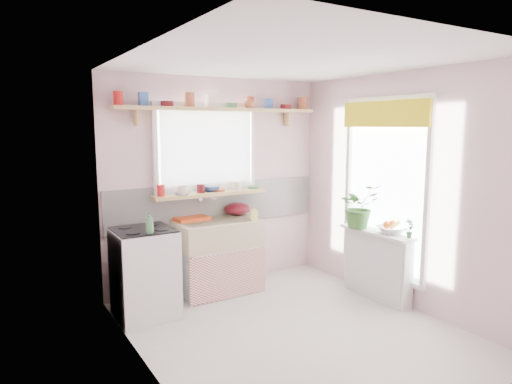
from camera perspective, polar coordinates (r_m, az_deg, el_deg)
room at (r=5.25m, az=5.21°, el=2.08°), size 3.20×3.20×3.20m
sink_unit at (r=5.38m, az=-4.76°, el=-7.96°), size 0.95×0.65×1.11m
cooker at (r=4.82m, az=-13.75°, el=-9.78°), size 0.58×0.58×0.93m
radiator_ledge at (r=5.37m, az=14.88°, el=-8.63°), size 0.22×0.95×0.78m
windowsill at (r=5.39m, az=-5.74°, el=-0.23°), size 1.40×0.22×0.04m
pine_shelf at (r=5.39m, az=-4.38°, el=10.24°), size 2.52×0.24×0.04m
shelf_crockery at (r=5.38m, az=-4.62°, el=11.03°), size 2.47×0.11×0.12m
sill_crockery at (r=5.36m, az=-6.23°, el=0.51°), size 1.35×0.11×0.12m
dish_tray at (r=5.36m, az=-8.16°, el=-3.27°), size 0.40×0.31×0.04m
colander at (r=5.61m, az=-2.34°, el=-2.10°), size 0.33×0.33×0.15m
jade_plant at (r=5.32m, az=12.75°, el=-1.74°), size 0.48×0.42×0.50m
fruit_bowl at (r=5.19m, az=16.54°, el=-4.56°), size 0.40×0.40×0.07m
herb_pot at (r=5.02m, az=18.63°, el=-4.28°), size 0.12×0.09×0.21m
soap_bottle_sink at (r=5.27m, az=-0.23°, el=-2.64°), size 0.10×0.10×0.17m
sill_cup at (r=5.18m, az=-9.20°, el=0.17°), size 0.16×0.16×0.11m
sill_bowl at (r=5.45m, az=-5.69°, el=0.42°), size 0.24×0.24×0.06m
shelf_vase at (r=5.51m, az=-0.82°, el=11.18°), size 0.18×0.18×0.15m
cooker_bottle at (r=4.47m, az=-13.17°, el=-3.75°), size 0.10×0.10×0.21m
fruit at (r=5.18m, az=16.56°, el=-3.88°), size 0.20×0.14×0.10m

